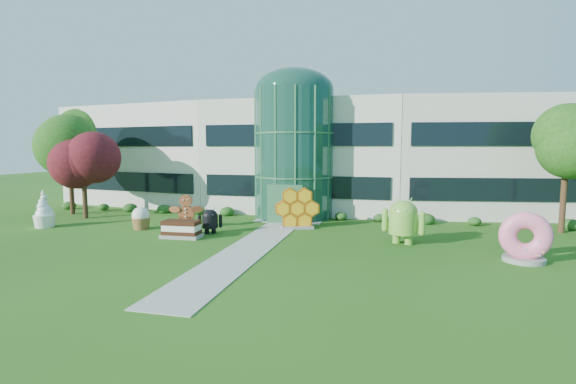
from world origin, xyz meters
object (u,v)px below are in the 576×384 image
(android_green, at_px, (403,218))
(android_black, at_px, (210,219))
(gingerbread, at_px, (186,211))
(donut, at_px, (525,236))

(android_green, xyz_separation_m, android_black, (-11.78, 0.06, -0.55))
(android_green, distance_m, gingerbread, 14.08)
(android_green, relative_size, donut, 1.19)
(android_green, height_order, android_black, android_green)
(donut, distance_m, gingerbread, 19.89)
(android_green, bearing_deg, donut, -5.19)
(android_black, bearing_deg, donut, -29.35)
(android_green, bearing_deg, android_black, -161.07)
(donut, height_order, gingerbread, donut)
(gingerbread, bearing_deg, android_green, -18.48)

